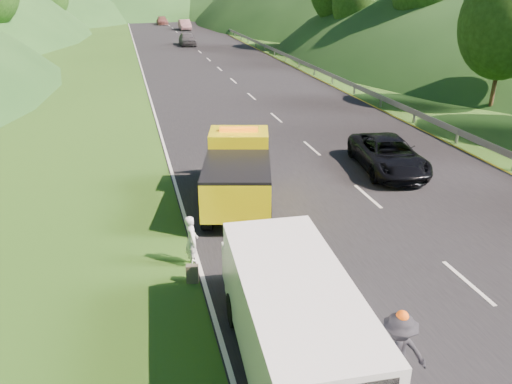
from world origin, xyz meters
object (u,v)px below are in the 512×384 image
object	(u,v)px
child	(288,274)
passing_suv	(387,170)
woman	(193,264)
tow_truck	(238,171)
suitcase	(192,274)
white_van	(292,317)

from	to	relation	value
child	passing_suv	size ratio (longest dim) A/B	0.18
woman	tow_truck	bearing A→B (deg)	-29.50
child	woman	bearing A→B (deg)	-154.11
woman	suitcase	distance (m)	0.95
tow_truck	suitcase	world-z (taller)	tow_truck
suitcase	passing_suv	size ratio (longest dim) A/B	0.10
tow_truck	child	world-z (taller)	tow_truck
tow_truck	suitcase	xyz separation A→B (m)	(-2.35, -4.78, -0.98)
white_van	woman	size ratio (longest dim) A/B	4.36
child	passing_suv	world-z (taller)	passing_suv
white_van	child	xyz separation A→B (m)	(1.07, 3.49, -1.30)
tow_truck	passing_suv	xyz separation A→B (m)	(6.89, 1.67, -1.24)
suitcase	woman	bearing A→B (deg)	82.03
passing_suv	woman	bearing A→B (deg)	-140.38
woman	suitcase	world-z (taller)	woman
tow_truck	passing_suv	world-z (taller)	tow_truck
child	suitcase	size ratio (longest dim) A/B	1.71
white_van	suitcase	distance (m)	4.17
woman	child	size ratio (longest dim) A/B	1.69
child	suitcase	bearing A→B (deg)	-134.64
tow_truck	child	xyz separation A→B (m)	(0.27, -5.03, -1.24)
white_van	child	distance (m)	3.87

